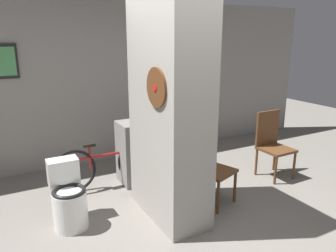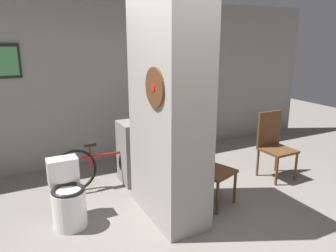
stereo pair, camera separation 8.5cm
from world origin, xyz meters
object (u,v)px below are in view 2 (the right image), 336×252
bottle_tall (151,111)px  chair_by_doorway (274,143)px  chair_near_pillar (209,163)px  toilet (68,198)px  bicycle (108,164)px

bottle_tall → chair_by_doorway: bearing=-25.8°
chair_near_pillar → chair_by_doorway: size_ratio=1.00×
chair_near_pillar → bottle_tall: size_ratio=2.90×
chair_by_doorway → toilet: bearing=178.3°
toilet → chair_near_pillar: 1.71m
chair_near_pillar → bicycle: (-0.98, 1.03, -0.20)m
chair_near_pillar → bicycle: chair_near_pillar is taller
toilet → chair_near_pillar: (1.67, -0.26, 0.21)m
toilet → bottle_tall: (1.35, 0.75, 0.70)m
chair_near_pillar → chair_by_doorway: bearing=-10.1°
bottle_tall → chair_near_pillar: bearing=-72.3°
toilet → chair_by_doorway: 2.98m
bicycle → bottle_tall: 0.96m
bicycle → bottle_tall: bearing=-2.0°
chair_near_pillar → chair_by_doorway: (1.30, 0.22, 0.00)m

